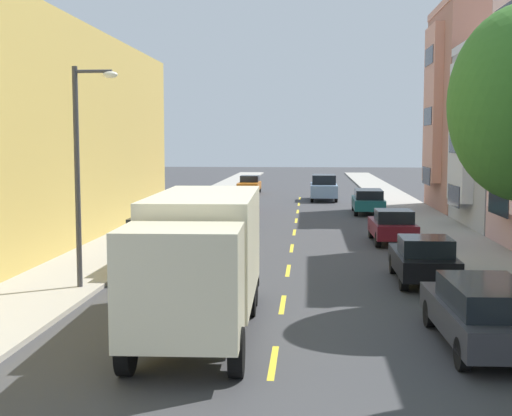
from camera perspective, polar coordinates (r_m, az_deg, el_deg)
name	(u,v)px	position (r m, az deg, el deg)	size (l,w,h in m)	color
ground_plane	(296,225)	(36.97, 3.26, -1.40)	(160.00, 160.00, 0.00)	#38383A
sidewalk_left	(156,227)	(35.82, -8.23, -1.56)	(3.20, 120.00, 0.14)	#A39E93
sidewalk_right	(438,230)	(35.55, 14.72, -1.74)	(3.20, 120.00, 0.14)	#A39E93
lane_centerline_dashes	(293,240)	(31.51, 3.07, -2.61)	(0.14, 47.20, 0.01)	yellow
street_lamp	(82,160)	(21.00, -14.08, 3.86)	(1.35, 0.28, 6.48)	#38383D
delivery_box_truck	(202,254)	(16.34, -4.50, -3.75)	(2.62, 7.89, 3.19)	beige
parked_hatchback_burgundy	(393,226)	(30.92, 11.15, -1.46)	(1.80, 4.03, 1.50)	maroon
parked_hatchback_silver	(195,223)	(31.72, -5.00, -1.20)	(1.86, 4.05, 1.50)	#B2B5BA
parked_hatchback_orange	(249,185)	(58.81, -0.55, 1.94)	(1.77, 4.01, 1.50)	orange
parked_wagon_teal	(368,201)	(43.11, 9.19, 0.61)	(1.92, 4.74, 1.50)	#195B60
parked_wagon_charcoal	(484,312)	(15.89, 18.20, -8.11)	(1.95, 4.75, 1.50)	#333338
parked_hatchback_black	(423,259)	(22.55, 13.58, -4.10)	(1.77, 4.01, 1.50)	black
parked_sedan_navy	(216,211)	(37.10, -3.30, -0.21)	(1.84, 4.52, 1.43)	navy
parked_suv_champagne	(162,243)	(24.09, -7.76, -2.83)	(1.98, 4.81, 1.93)	tan
parked_wagon_red	(230,199)	(43.85, -2.11, 0.76)	(1.90, 4.73, 1.50)	#AD1E1E
moving_sky_sedan	(324,187)	(52.21, 5.58, 1.71)	(1.95, 4.80, 1.93)	#7A9EC6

